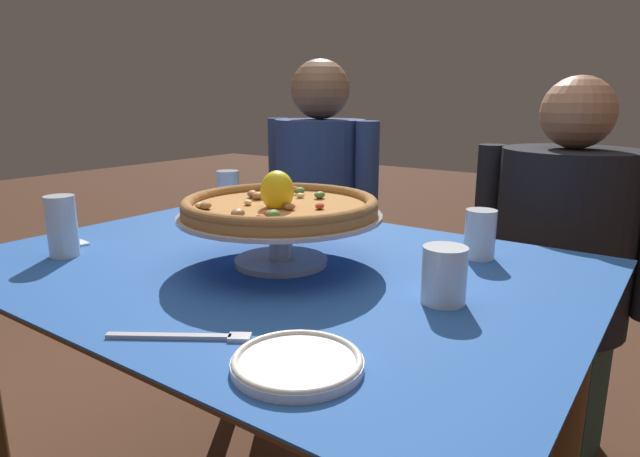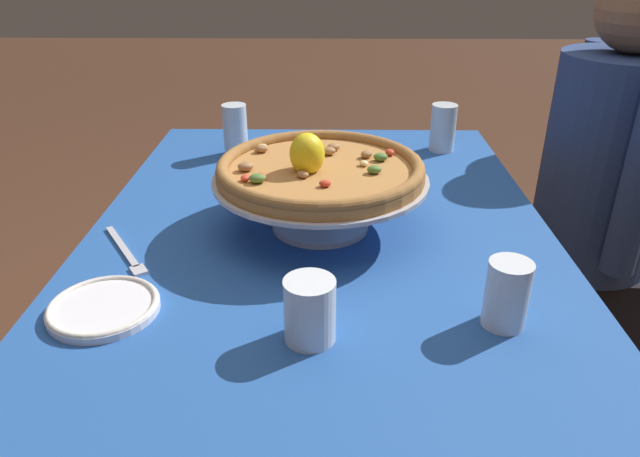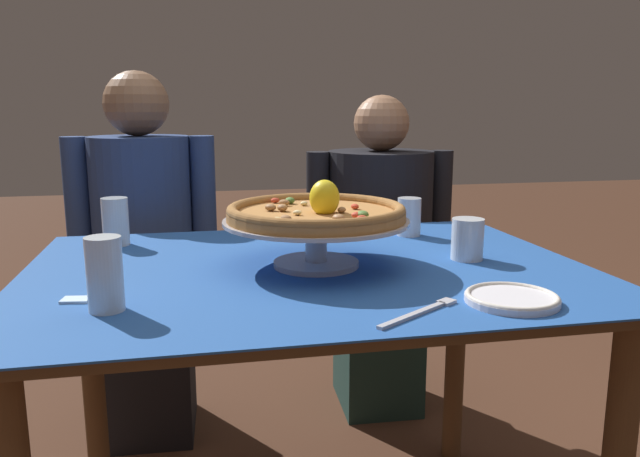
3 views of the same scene
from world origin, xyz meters
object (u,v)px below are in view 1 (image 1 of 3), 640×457
sugar_packet (78,243)px  water_glass_front_left (63,230)px  diner_left (320,239)px  diner_right (559,283)px  side_plate (297,362)px  pizza (278,205)px  water_glass_back_left (228,193)px  water_glass_side_right (444,278)px  dinner_fork (187,337)px  pizza_stand (279,228)px  water_glass_back_right (480,237)px

sugar_packet → water_glass_front_left: bearing=-46.9°
water_glass_front_left → diner_left: (-0.01, 0.97, -0.23)m
diner_right → side_plate: bearing=-94.9°
pizza → water_glass_back_left: (-0.46, 0.32, -0.07)m
pizza → water_glass_front_left: pizza is taller
water_glass_side_right → diner_left: (-0.79, 0.75, -0.22)m
water_glass_side_right → diner_left: 1.11m
diner_right → dinner_fork: bearing=-103.7°
pizza → diner_left: size_ratio=0.32×
pizza → water_glass_back_left: pizza is taller
diner_left → pizza_stand: bearing=-60.2°
water_glass_back_right → water_glass_side_right: 0.29m
water_glass_side_right → sugar_packet: size_ratio=1.93×
diner_left → water_glass_back_left: bearing=-94.3°
sugar_packet → dinner_fork: bearing=-17.9°
sugar_packet → diner_right: 1.30m
pizza_stand → sugar_packet: size_ratio=8.26×
water_glass_back_left → sugar_packet: water_glass_back_left is taller
pizza_stand → sugar_packet: 0.51m
water_glass_back_left → sugar_packet: 0.48m
water_glass_side_right → water_glass_back_left: water_glass_back_left is taller
water_glass_front_left → water_glass_side_right: size_ratio=1.37×
pizza → side_plate: pizza is taller
pizza → diner_left: 0.92m
pizza → dinner_fork: size_ratio=2.15×
pizza → diner_left: bearing=119.8°
pizza_stand → side_plate: bearing=-47.6°
pizza → water_glass_back_right: (0.32, 0.28, -0.08)m
water_glass_back_right → water_glass_front_left: water_glass_front_left is taller
diner_left → diner_right: (0.82, 0.04, -0.01)m
water_glass_front_left → diner_right: 1.32m
water_glass_back_right → diner_right: diner_right is taller
pizza_stand → water_glass_back_left: water_glass_back_left is taller
water_glass_front_left → diner_right: size_ratio=0.11×
side_plate → sugar_packet: side_plate is taller
water_glass_side_right → water_glass_back_left: (-0.82, 0.33, 0.01)m
sugar_packet → diner_left: diner_left is taller
water_glass_back_left → water_glass_back_right: bearing=-2.8°
pizza_stand → water_glass_back_right: (0.32, 0.28, -0.03)m
water_glass_back_right → water_glass_side_right: water_glass_back_right is taller
water_glass_front_left → water_glass_side_right: water_glass_front_left is taller
water_glass_back_left → sugar_packet: size_ratio=2.46×
water_glass_back_left → diner_left: size_ratio=0.10×
water_glass_back_right → diner_left: (-0.75, 0.47, -0.22)m
water_glass_front_left → side_plate: (0.72, -0.10, -0.05)m
sugar_packet → diner_right: bearing=47.1°
dinner_fork → diner_left: 1.24m
water_glass_back_right → diner_right: size_ratio=0.09×
pizza_stand → side_plate: (0.30, -0.33, -0.07)m
dinner_fork → diner_right: 1.18m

